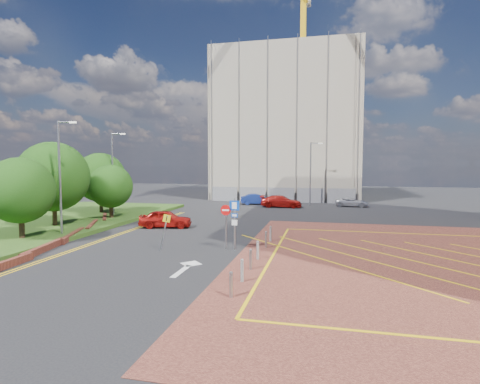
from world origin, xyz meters
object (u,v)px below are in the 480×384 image
(tree_b, at_px, (53,177))
(warning_sign, at_px, (165,228))
(sign_cluster, at_px, (231,218))
(tree_c, at_px, (111,186))
(tree_d, at_px, (100,178))
(lamp_left_far, at_px, (113,170))
(car_blue_back, at_px, (257,199))
(car_red_back, at_px, (281,201))
(lamp_left_near, at_px, (61,173))
(car_silver_back, at_px, (352,202))
(tree_a, at_px, (20,190))
(car_red_left, at_px, (166,219))
(lamp_back, at_px, (311,171))

(tree_b, bearing_deg, warning_sign, -23.44)
(sign_cluster, bearing_deg, tree_b, 165.74)
(tree_b, height_order, sign_cluster, tree_b)
(tree_c, bearing_deg, tree_d, 135.00)
(lamp_left_far, relative_size, warning_sign, 3.56)
(warning_sign, distance_m, car_blue_back, 26.63)
(sign_cluster, distance_m, car_blue_back, 25.66)
(tree_d, bearing_deg, car_red_back, 32.58)
(tree_b, bearing_deg, lamp_left_near, -44.25)
(tree_d, bearing_deg, lamp_left_far, -25.68)
(sign_cluster, distance_m, car_silver_back, 27.15)
(tree_a, height_order, tree_b, tree_b)
(tree_b, height_order, lamp_left_far, lamp_left_far)
(tree_c, bearing_deg, car_red_left, -20.66)
(lamp_left_far, xyz_separation_m, warning_sign, (10.86, -12.18, -3.23))
(tree_c, distance_m, sign_cluster, 16.53)
(sign_cluster, distance_m, warning_sign, 4.06)
(lamp_left_near, distance_m, car_silver_back, 32.96)
(car_red_left, bearing_deg, tree_d, 47.71)
(tree_a, height_order, lamp_left_near, lamp_left_near)
(tree_a, distance_m, tree_d, 13.24)
(lamp_left_near, distance_m, car_red_left, 8.71)
(tree_d, distance_m, lamp_back, 25.47)
(warning_sign, distance_m, car_red_left, 8.47)
(car_red_left, distance_m, car_silver_back, 24.96)
(lamp_left_far, bearing_deg, car_red_left, -30.92)
(car_red_left, bearing_deg, tree_b, 94.10)
(tree_d, height_order, lamp_left_far, lamp_left_far)
(tree_a, relative_size, lamp_back, 0.68)
(tree_d, distance_m, warning_sign, 18.63)
(lamp_left_near, distance_m, car_red_back, 25.92)
(lamp_back, relative_size, car_silver_back, 2.02)
(tree_c, relative_size, warning_sign, 2.18)
(tree_c, distance_m, car_blue_back, 19.81)
(lamp_left_far, distance_m, car_red_left, 9.53)
(sign_cluster, relative_size, car_silver_back, 0.81)
(tree_c, height_order, car_red_left, tree_c)
(tree_c, xyz_separation_m, car_red_left, (6.53, -2.46, -2.46))
(warning_sign, bearing_deg, lamp_left_near, 166.20)
(tree_b, xyz_separation_m, lamp_left_near, (3.08, -3.00, 0.42))
(warning_sign, xyz_separation_m, car_red_left, (-3.41, 7.72, -0.70))
(tree_a, height_order, car_silver_back, tree_a)
(tree_a, xyz_separation_m, car_red_left, (7.03, 7.54, -2.77))
(lamp_left_far, xyz_separation_m, lamp_back, (18.50, 16.00, -0.30))
(car_blue_back, bearing_deg, tree_d, 119.81)
(lamp_left_far, bearing_deg, lamp_back, 40.86)
(tree_d, relative_size, car_red_back, 1.23)
(tree_a, xyz_separation_m, car_blue_back, (11.28, 26.43, -2.82))
(lamp_left_far, bearing_deg, tree_a, -87.99)
(tree_c, xyz_separation_m, lamp_left_near, (1.08, -8.00, 1.47))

